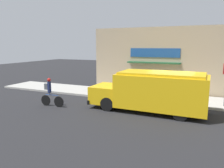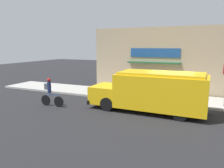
% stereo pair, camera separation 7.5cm
% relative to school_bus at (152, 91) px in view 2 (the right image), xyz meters
% --- Properties ---
extents(ground_plane, '(70.00, 70.00, 0.00)m').
position_rel_school_bus_xyz_m(ground_plane, '(0.77, 1.57, -1.14)').
color(ground_plane, '#232326').
extents(sidewalk, '(28.00, 2.97, 0.14)m').
position_rel_school_bus_xyz_m(sidewalk, '(0.77, 3.05, -1.07)').
color(sidewalk, '#ADAAA3').
rests_on(sidewalk, ground_plane).
extents(storefront, '(13.40, 0.74, 4.95)m').
position_rel_school_bus_xyz_m(storefront, '(0.72, 4.76, 1.34)').
color(storefront, tan).
rests_on(storefront, ground_plane).
extents(school_bus, '(6.38, 2.68, 2.20)m').
position_rel_school_bus_xyz_m(school_bus, '(0.00, 0.00, 0.00)').
color(school_bus, yellow).
rests_on(school_bus, ground_plane).
extents(cyclist, '(1.58, 0.21, 1.71)m').
position_rel_school_bus_xyz_m(cyclist, '(-5.83, -1.42, -0.31)').
color(cyclist, black).
rests_on(cyclist, ground_plane).
extents(trash_bin, '(0.52, 0.52, 0.76)m').
position_rel_school_bus_xyz_m(trash_bin, '(-1.90, 3.25, -0.61)').
color(trash_bin, slate).
rests_on(trash_bin, sidewalk).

